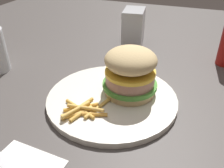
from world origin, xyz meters
The scene contains 5 objects.
ground_plane centered at (0.00, 0.00, 0.00)m, with size 1.60×1.60×0.00m, color #47423F.
plate centered at (0.03, -0.02, 0.01)m, with size 0.27×0.27×0.01m, color silver.
sandwich centered at (0.00, 0.01, 0.06)m, with size 0.11×0.11×0.10m.
fries_pile centered at (0.09, -0.06, 0.02)m, with size 0.10×0.09×0.01m.
napkin_dispenser centered at (-0.28, -0.07, 0.05)m, with size 0.09×0.06×0.11m, color #B7BABF.
Camera 1 is at (0.42, 0.12, 0.30)m, focal length 39.14 mm.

